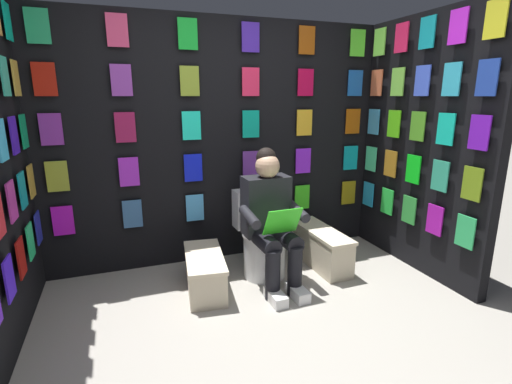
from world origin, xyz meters
The scene contains 7 objects.
ground_plane centered at (0.00, 0.00, 0.00)m, with size 30.00×30.00×0.00m, color #9E998E.
display_wall_back centered at (0.00, -1.65, 1.17)m, with size 3.40×0.14×2.33m.
display_wall_left centered at (-1.70, -0.80, 1.17)m, with size 0.14×1.60×2.33m.
toilet centered at (-0.23, -1.13, 0.33)m, with size 0.41×0.56×0.77m.
person_reading centered at (-0.24, -0.90, 0.60)m, with size 0.53×0.69×1.19m.
comic_longbox_near centered at (-0.84, -1.08, 0.18)m, with size 0.28×0.83×0.36m.
comic_longbox_far centered at (0.34, -0.97, 0.16)m, with size 0.39×0.75×0.32m.
Camera 1 is at (0.94, 1.97, 1.62)m, focal length 26.73 mm.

